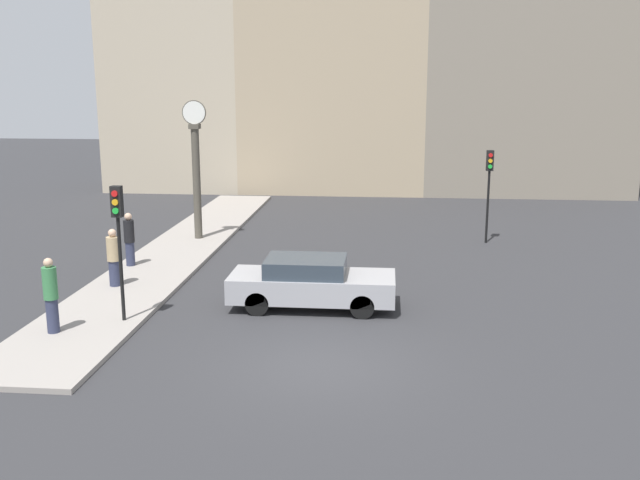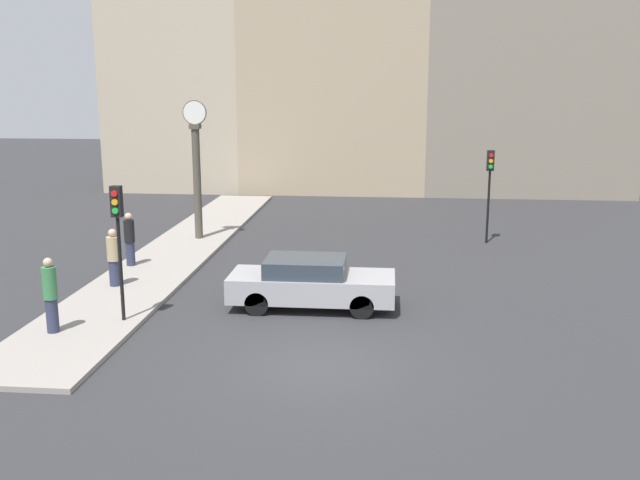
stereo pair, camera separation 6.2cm
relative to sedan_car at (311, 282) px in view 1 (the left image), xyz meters
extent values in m
plane|color=#2D2D30|center=(0.64, -3.94, -0.70)|extent=(120.00, 120.00, 0.00)
cube|color=gray|center=(-5.42, 6.14, -0.64)|extent=(2.71, 24.17, 0.12)
cube|color=#B7A88E|center=(-9.81, 21.69, 8.81)|extent=(7.55, 5.00, 19.04)
cube|color=tan|center=(-1.06, 21.69, 7.31)|extent=(9.96, 5.00, 16.02)
cube|color=gray|center=(9.39, 21.69, 7.59)|extent=(10.95, 5.00, 16.60)
cube|color=#9E9EA3|center=(0.04, 0.00, -0.11)|extent=(4.42, 1.74, 0.66)
cube|color=#2D3842|center=(-0.14, 0.00, 0.45)|extent=(2.12, 1.57, 0.45)
cylinder|color=black|center=(1.41, 0.76, -0.39)|extent=(0.63, 0.22, 0.63)
cylinder|color=black|center=(1.41, -0.76, -0.39)|extent=(0.63, 0.22, 0.63)
cylinder|color=black|center=(-1.33, 0.76, -0.39)|extent=(0.63, 0.22, 0.63)
cylinder|color=black|center=(-1.33, -0.76, -0.39)|extent=(0.63, 0.22, 0.63)
cylinder|color=black|center=(-4.53, -1.82, 0.74)|extent=(0.09, 0.09, 2.63)
cube|color=black|center=(-4.53, -1.82, 2.43)|extent=(0.26, 0.20, 0.76)
cylinder|color=red|center=(-4.53, -1.94, 2.64)|extent=(0.15, 0.04, 0.15)
cylinder|color=orange|center=(-4.53, -1.94, 2.43)|extent=(0.15, 0.04, 0.15)
cylinder|color=green|center=(-4.53, -1.94, 2.23)|extent=(0.15, 0.04, 0.15)
cylinder|color=black|center=(5.77, 8.55, 0.67)|extent=(0.09, 0.09, 2.74)
cube|color=black|center=(5.77, 8.55, 2.42)|extent=(0.26, 0.20, 0.76)
cylinder|color=red|center=(5.77, 8.43, 2.63)|extent=(0.15, 0.04, 0.15)
cylinder|color=orange|center=(5.77, 8.43, 2.42)|extent=(0.15, 0.04, 0.15)
cylinder|color=green|center=(5.77, 8.43, 2.21)|extent=(0.15, 0.04, 0.15)
cylinder|color=#4C473D|center=(-5.17, 7.81, 1.49)|extent=(0.29, 0.29, 4.15)
cube|color=#4C473D|center=(-5.17, 7.81, 3.66)|extent=(0.38, 0.38, 0.18)
cylinder|color=#4C473D|center=(-5.17, 7.81, 4.16)|extent=(0.90, 0.04, 0.90)
cylinder|color=white|center=(-5.17, 7.81, 4.16)|extent=(0.84, 0.06, 0.84)
cylinder|color=#2D334C|center=(-5.88, -2.85, -0.16)|extent=(0.29, 0.29, 0.83)
cylinder|color=#387A47|center=(-5.88, -2.85, 0.64)|extent=(0.34, 0.34, 0.77)
sphere|color=tan|center=(-5.88, -2.85, 1.13)|extent=(0.22, 0.22, 0.22)
cylinder|color=#2D334C|center=(-5.90, 1.15, -0.20)|extent=(0.32, 0.32, 0.76)
cylinder|color=tan|center=(-5.90, 1.15, 0.53)|extent=(0.38, 0.38, 0.71)
sphere|color=tan|center=(-5.90, 1.15, 1.00)|extent=(0.23, 0.23, 0.23)
cylinder|color=#2D334C|center=(-6.28, 3.49, -0.19)|extent=(0.29, 0.29, 0.78)
cylinder|color=black|center=(-6.28, 3.49, 0.56)|extent=(0.34, 0.34, 0.73)
sphere|color=tan|center=(-6.28, 3.49, 1.04)|extent=(0.24, 0.24, 0.24)
camera|label=1|loc=(1.97, -18.31, 5.25)|focal=40.00mm
camera|label=2|loc=(2.03, -18.31, 5.25)|focal=40.00mm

